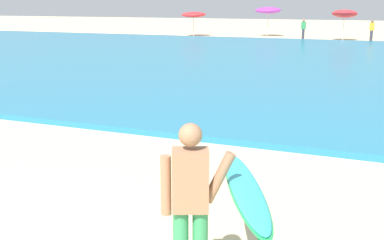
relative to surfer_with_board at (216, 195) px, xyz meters
name	(u,v)px	position (x,y,z in m)	size (l,w,h in m)	color
sea	(291,62)	(-2.83, 18.85, -0.96)	(120.00, 28.00, 0.14)	teal
surfer_with_board	(216,195)	(0.00, 0.00, 0.00)	(1.37, 2.55, 1.73)	#338E56
beach_umbrella_0	(194,15)	(-14.12, 34.51, 0.77)	(2.06, 2.08, 2.08)	beige
beach_umbrella_1	(268,10)	(-8.22, 36.53, 1.13)	(2.13, 2.16, 2.48)	beige
beach_umbrella_2	(345,14)	(-1.85, 34.00, 0.96)	(1.83, 1.88, 2.35)	beige
beachgoer_near_row_left	(303,29)	(-4.69, 33.29, -0.19)	(0.32, 0.20, 1.58)	#383842
beachgoer_near_row_mid	(372,30)	(0.16, 33.24, -0.19)	(0.32, 0.20, 1.58)	#383842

